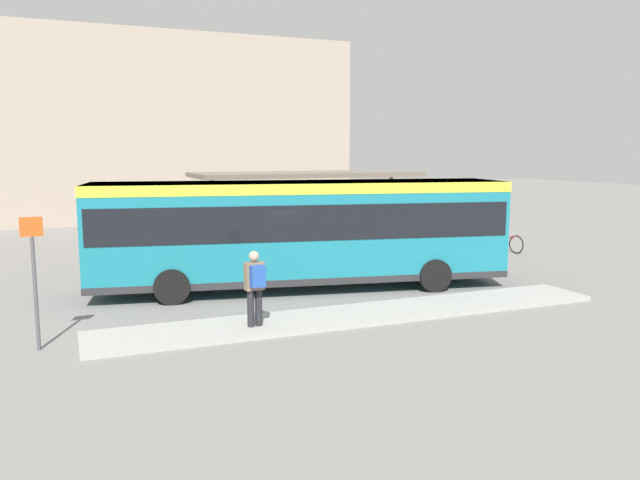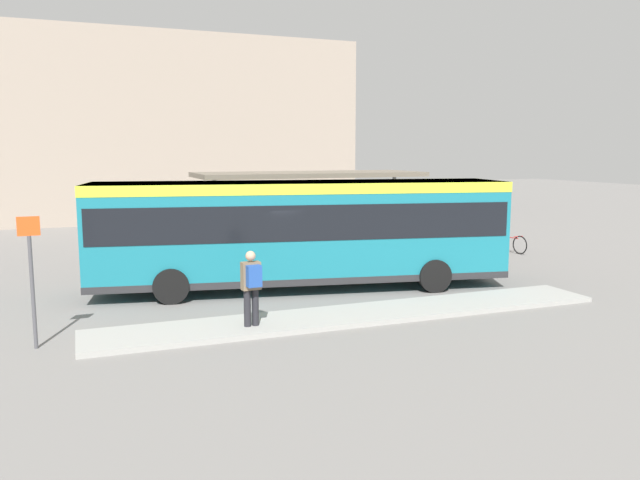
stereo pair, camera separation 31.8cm
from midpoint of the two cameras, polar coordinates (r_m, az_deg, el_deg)
The scene contains 12 objects.
ground_plane at distance 18.98m, azimuth -1.24°, elevation -4.45°, with size 120.00×120.00×0.00m, color slate.
curb_island at distance 15.79m, azimuth 4.20°, elevation -6.82°, with size 13.30×1.80×0.12m.
city_bus at distance 18.66m, azimuth -1.23°, elevation 1.22°, with size 12.50×4.73×3.23m.
pedestrian_waiting at distance 14.35m, azimuth -5.64°, elevation -3.98°, with size 0.44×0.47×1.76m.
bicycle_red at distance 26.88m, azimuth 17.34°, elevation -0.27°, with size 0.48×1.77×0.77m.
bicycle_orange at distance 27.38m, azimuth 16.16°, elevation -0.16°, with size 0.48×1.60×0.69m.
bicycle_black at distance 27.94m, azimuth 15.20°, elevation 0.07°, with size 0.48×1.67×0.72m.
station_shelter at distance 25.00m, azimuth -0.62°, elevation 5.92°, with size 9.01×3.39×3.31m.
potted_planter_near_shelter at distance 23.64m, azimuth 5.33°, elevation -0.29°, with size 0.82×0.82×1.32m.
potted_planter_far_side at distance 21.49m, azimuth -8.12°, elevation -0.98°, with size 1.01×1.01×1.48m.
platform_sign at distance 14.21m, azimuth -24.28°, elevation -3.01°, with size 0.44×0.08×2.80m.
station_building at distance 42.29m, azimuth -17.03°, elevation 9.57°, with size 27.19×10.84×10.96m.
Camera 2 is at (-6.21, -17.46, 4.11)m, focal length 35.00 mm.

